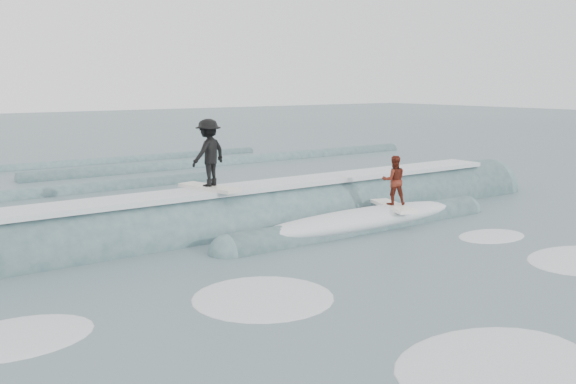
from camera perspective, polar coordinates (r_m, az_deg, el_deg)
ground at (r=15.17m, az=9.58°, el=-6.34°), size 160.00×160.00×0.00m
breaking_wave at (r=19.00m, az=-0.79°, el=-2.78°), size 23.06×3.94×2.33m
surfer_black at (r=17.72m, az=-7.07°, el=3.28°), size 1.36×2.07×1.94m
surfer_red at (r=19.09m, az=9.39°, el=0.67°), size 1.15×2.07×1.55m
whitewater at (r=13.90m, az=16.05°, el=-8.11°), size 15.31×7.33×0.10m
far_swells at (r=30.03m, az=-15.03°, el=1.48°), size 36.98×8.65×0.80m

